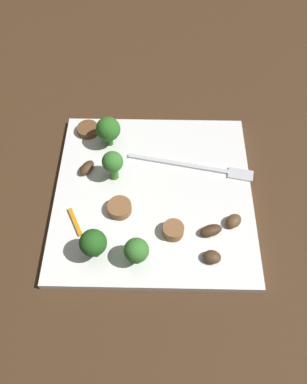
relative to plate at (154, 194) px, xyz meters
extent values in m
plane|color=#422B19|center=(0.00, 0.00, -0.01)|extent=(1.40, 1.40, 0.00)
cube|color=white|center=(0.00, 0.00, 0.00)|extent=(0.27, 0.27, 0.01)
cube|color=silver|center=(0.03, 0.05, 0.01)|extent=(0.14, 0.03, 0.00)
cube|color=silver|center=(0.12, 0.03, 0.01)|extent=(0.04, 0.02, 0.00)
cylinder|color=#408630|center=(-0.06, 0.02, 0.02)|extent=(0.01, 0.01, 0.03)
sphere|color=#387A2D|center=(-0.06, 0.02, 0.04)|extent=(0.03, 0.03, 0.03)
cylinder|color=#296420|center=(-0.07, -0.09, 0.02)|extent=(0.01, 0.01, 0.02)
sphere|color=#235B1E|center=(-0.07, -0.09, 0.04)|extent=(0.03, 0.03, 0.03)
cylinder|color=#347525|center=(-0.07, 0.08, 0.02)|extent=(0.01, 0.01, 0.02)
sphere|color=#2D6B23|center=(-0.07, 0.08, 0.04)|extent=(0.04, 0.04, 0.04)
cylinder|color=#408630|center=(-0.02, -0.10, 0.02)|extent=(0.01, 0.01, 0.02)
sphere|color=#387A2D|center=(-0.02, -0.10, 0.03)|extent=(0.03, 0.03, 0.03)
cylinder|color=brown|center=(0.03, -0.06, 0.01)|extent=(0.03, 0.03, 0.02)
cylinder|color=brown|center=(-0.04, -0.03, 0.01)|extent=(0.04, 0.04, 0.01)
cylinder|color=brown|center=(-0.10, 0.11, 0.01)|extent=(0.04, 0.04, 0.01)
ellipsoid|color=brown|center=(0.10, -0.05, 0.01)|extent=(0.03, 0.03, 0.01)
ellipsoid|color=#422B19|center=(-0.09, 0.04, 0.01)|extent=(0.03, 0.03, 0.01)
ellipsoid|color=#422B19|center=(0.07, -0.06, 0.01)|extent=(0.03, 0.02, 0.01)
ellipsoid|color=#4C331E|center=(0.07, -0.10, 0.01)|extent=(0.02, 0.02, 0.01)
cube|color=orange|center=(-0.10, -0.05, 0.01)|extent=(0.02, 0.04, 0.00)
camera|label=1|loc=(0.01, -0.28, 0.44)|focal=35.35mm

